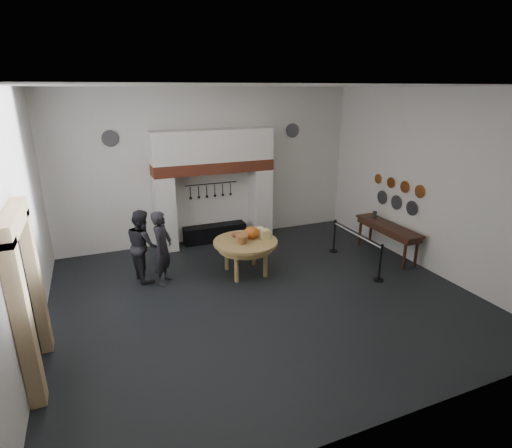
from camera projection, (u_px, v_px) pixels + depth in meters
name	position (u px, v px, depth m)	size (l,w,h in m)	color
floor	(263.00, 295.00, 9.06)	(9.00, 8.00, 0.02)	black
ceiling	(264.00, 86.00, 7.60)	(9.00, 8.00, 0.02)	silver
wall_back	(210.00, 167.00, 11.83)	(9.00, 0.02, 4.50)	silver
wall_front	(394.00, 281.00, 4.83)	(9.00, 0.02, 4.50)	silver
wall_left	(18.00, 227.00, 6.71)	(0.02, 8.00, 4.50)	silver
wall_right	(429.00, 182.00, 9.95)	(0.02, 8.00, 4.50)	silver
chimney_pier_left	(165.00, 213.00, 11.37)	(0.55, 0.70, 2.15)	silver
chimney_pier_right	(260.00, 203.00, 12.43)	(0.55, 0.70, 2.15)	silver
hearth_brick_band	(213.00, 167.00, 11.50)	(3.50, 0.72, 0.32)	#9E442B
chimney_hood	(213.00, 145.00, 11.31)	(3.50, 0.70, 0.90)	silver
iron_range	(215.00, 233.00, 12.23)	(1.90, 0.45, 0.50)	black
utensil_rail	(211.00, 184.00, 11.92)	(0.02, 0.02, 1.60)	black
door_recess	(24.00, 307.00, 6.17)	(0.04, 1.10, 2.50)	black
door_jamb_near	(24.00, 327.00, 5.57)	(0.22, 0.30, 2.60)	tan
door_jamb_far	(34.00, 284.00, 6.80)	(0.22, 0.30, 2.60)	tan
door_lintel	(12.00, 220.00, 5.75)	(0.22, 1.70, 0.30)	tan
wall_plaque	(34.00, 246.00, 7.64)	(0.05, 0.34, 0.44)	gold
work_table	(245.00, 242.00, 9.89)	(1.60, 1.60, 0.07)	#AB8951
pumpkin	(251.00, 233.00, 9.99)	(0.36, 0.36, 0.31)	#D3531D
cheese_block_big	(265.00, 234.00, 9.98)	(0.22, 0.22, 0.24)	#D5C67F
cheese_block_small	(259.00, 231.00, 10.24)	(0.18, 0.18, 0.20)	#FCE797
wicker_basket	(242.00, 239.00, 9.66)	(0.32, 0.32, 0.22)	#A6703D
bread_loaf	(237.00, 234.00, 10.13)	(0.31, 0.18, 0.13)	brown
visitor_near	(162.00, 248.00, 9.38)	(0.65, 0.43, 1.79)	black
visitor_far	(143.00, 245.00, 9.59)	(0.85, 0.67, 1.76)	black
side_table	(388.00, 226.00, 10.97)	(0.55, 2.20, 0.06)	#3D2216
pewter_jug	(375.00, 215.00, 11.45)	(0.12, 0.12, 0.22)	#47484C
copper_pan_a	(420.00, 192.00, 10.21)	(0.34, 0.34, 0.03)	#C6662D
copper_pan_b	(405.00, 187.00, 10.69)	(0.32, 0.32, 0.03)	#C6662D
copper_pan_c	(391.00, 183.00, 11.17)	(0.30, 0.30, 0.03)	#C6662D
copper_pan_d	(378.00, 179.00, 11.65)	(0.28, 0.28, 0.03)	#C6662D
pewter_plate_left	(412.00, 208.00, 10.54)	(0.40, 0.40, 0.03)	#4C4C51
pewter_plate_mid	(396.00, 202.00, 11.07)	(0.40, 0.40, 0.03)	#4C4C51
pewter_plate_right	(382.00, 197.00, 11.59)	(0.40, 0.40, 0.03)	#4C4C51
pewter_plate_back_left	(110.00, 138.00, 10.52)	(0.44, 0.44, 0.03)	#4C4C51
pewter_plate_back_right	(293.00, 131.00, 12.46)	(0.44, 0.44, 0.03)	#4C4C51
barrier_post_near	(380.00, 264.00, 9.61)	(0.05, 0.05, 0.90)	black
barrier_post_far	(334.00, 237.00, 11.36)	(0.05, 0.05, 0.90)	black
barrier_rope	(357.00, 235.00, 10.35)	(0.04, 0.04, 2.00)	beige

